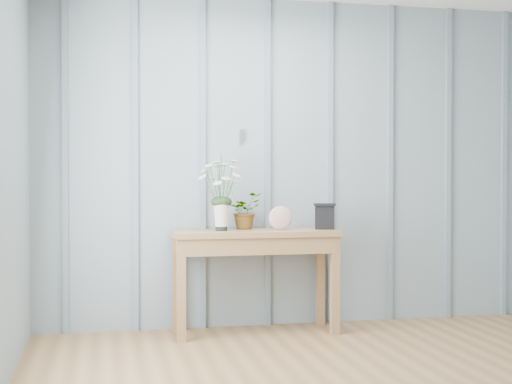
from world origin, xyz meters
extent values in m
cube|color=#8699A2|center=(0.00, 2.25, 1.25)|extent=(4.00, 0.01, 2.50)
cube|color=silver|center=(-0.45, 2.23, 1.45)|extent=(0.03, 0.01, 0.10)
cube|color=gray|center=(-1.75, 2.23, 1.25)|extent=(0.04, 0.03, 2.50)
cube|color=gray|center=(-1.25, 2.23, 1.25)|extent=(0.04, 0.03, 2.50)
cube|color=gray|center=(-0.75, 2.23, 1.25)|extent=(0.04, 0.03, 2.50)
cube|color=gray|center=(-0.25, 2.23, 1.25)|extent=(0.04, 0.03, 2.50)
cube|color=gray|center=(0.25, 2.23, 1.25)|extent=(0.04, 0.03, 2.50)
cube|color=gray|center=(0.75, 2.23, 1.25)|extent=(0.04, 0.03, 2.50)
cube|color=gray|center=(1.25, 2.23, 1.25)|extent=(0.04, 0.03, 2.50)
cube|color=gray|center=(1.75, 2.23, 1.25)|extent=(0.04, 0.03, 2.50)
cube|color=olive|center=(-0.40, 1.99, 0.73)|extent=(1.20, 0.45, 0.04)
cube|color=olive|center=(-0.40, 1.99, 0.65)|extent=(1.13, 0.42, 0.12)
cube|color=olive|center=(-0.96, 1.81, 0.35)|extent=(0.06, 0.06, 0.71)
cube|color=olive|center=(0.15, 1.81, 0.35)|extent=(0.06, 0.06, 0.71)
cube|color=olive|center=(-0.96, 2.17, 0.35)|extent=(0.06, 0.06, 0.71)
cube|color=olive|center=(0.15, 2.17, 0.35)|extent=(0.06, 0.06, 0.71)
cylinder|color=black|center=(-0.65, 2.00, 0.78)|extent=(0.09, 0.09, 0.05)
cone|color=white|center=(-0.65, 2.00, 0.86)|extent=(0.15, 0.15, 0.20)
ellipsoid|color=#1C3517|center=(-0.65, 2.00, 0.96)|extent=(0.16, 0.13, 0.08)
imported|color=#1C3517|center=(-0.45, 2.13, 0.89)|extent=(0.32, 0.31, 0.27)
ellipsoid|color=#935056|center=(-0.21, 1.98, 0.84)|extent=(0.18, 0.06, 0.18)
cube|color=black|center=(0.13, 1.98, 0.84)|extent=(0.16, 0.14, 0.17)
cube|color=black|center=(0.13, 1.98, 0.93)|extent=(0.18, 0.16, 0.02)
camera|label=1|loc=(-1.47, -3.08, 1.14)|focal=50.00mm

